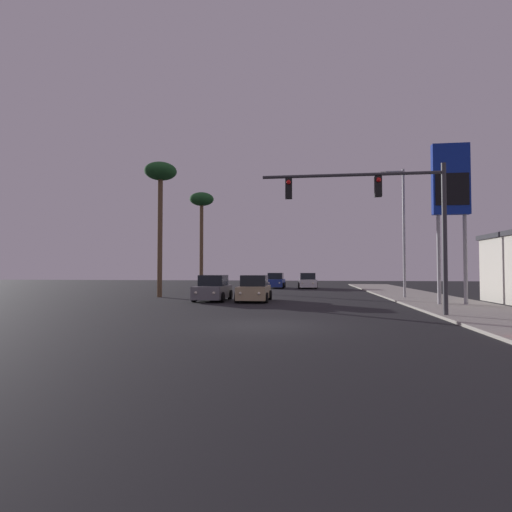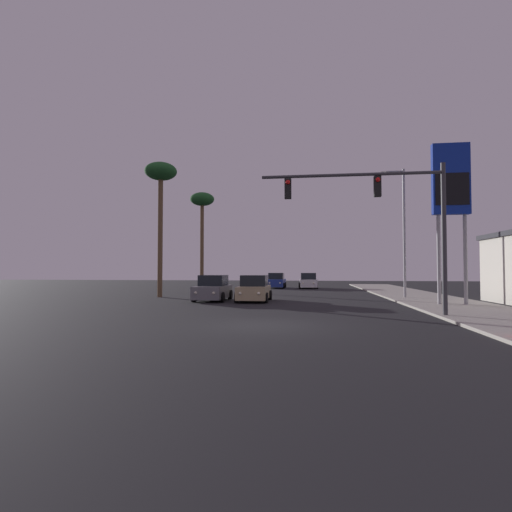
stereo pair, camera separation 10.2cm
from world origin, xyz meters
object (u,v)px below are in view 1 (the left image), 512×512
(traffic_light_mast, at_px, (389,207))
(gas_station_sign, at_px, (451,188))
(car_white, at_px, (308,281))
(palm_tree_near, at_px, (160,180))
(car_blue, at_px, (276,281))
(street_lamp, at_px, (402,226))
(palm_tree_mid, at_px, (202,205))
(car_grey, at_px, (213,289))
(car_tan, at_px, (254,289))

(traffic_light_mast, relative_size, gas_station_sign, 0.88)
(car_white, bearing_deg, palm_tree_near, 52.91)
(car_white, height_order, car_blue, same)
(traffic_light_mast, distance_m, palm_tree_near, 18.39)
(car_white, bearing_deg, gas_station_sign, 109.22)
(street_lamp, height_order, palm_tree_mid, palm_tree_mid)
(traffic_light_mast, bearing_deg, palm_tree_mid, 124.00)
(car_grey, relative_size, palm_tree_mid, 0.44)
(car_grey, xyz_separation_m, traffic_light_mast, (9.69, -7.87, 4.00))
(car_white, distance_m, car_grey, 19.35)
(car_white, relative_size, street_lamp, 0.48)
(car_blue, bearing_deg, car_white, 176.89)
(palm_tree_near, bearing_deg, car_grey, -30.65)
(car_tan, bearing_deg, car_grey, -2.69)
(car_tan, height_order, car_grey, same)
(car_tan, relative_size, car_grey, 1.00)
(gas_station_sign, bearing_deg, palm_tree_near, 164.89)
(palm_tree_near, bearing_deg, traffic_light_mast, -36.50)
(palm_tree_near, bearing_deg, street_lamp, 1.36)
(palm_tree_mid, bearing_deg, gas_station_sign, -39.34)
(palm_tree_mid, bearing_deg, street_lamp, -29.37)
(car_blue, distance_m, palm_tree_near, 19.19)
(car_grey, xyz_separation_m, gas_station_sign, (14.18, -2.30, 5.86))
(gas_station_sign, height_order, palm_tree_mid, palm_tree_mid)
(gas_station_sign, distance_m, palm_tree_mid, 23.90)
(car_blue, relative_size, gas_station_sign, 0.48)
(palm_tree_mid, bearing_deg, car_blue, 39.79)
(palm_tree_mid, bearing_deg, car_tan, -61.51)
(traffic_light_mast, bearing_deg, car_white, 97.57)
(street_lamp, bearing_deg, palm_tree_near, -178.64)
(car_blue, xyz_separation_m, car_grey, (-2.69, -18.59, 0.00))
(car_tan, xyz_separation_m, gas_station_sign, (11.43, -2.20, 5.86))
(street_lamp, bearing_deg, car_tan, -161.66)
(car_tan, bearing_deg, car_white, -101.24)
(car_white, height_order, car_tan, same)
(car_tan, distance_m, car_grey, 2.75)
(car_white, height_order, palm_tree_near, palm_tree_near)
(palm_tree_near, bearing_deg, car_tan, -21.22)
(traffic_light_mast, distance_m, gas_station_sign, 7.39)
(car_white, bearing_deg, street_lamp, 111.59)
(street_lamp, relative_size, gas_station_sign, 1.00)
(car_white, bearing_deg, traffic_light_mast, 95.68)
(traffic_light_mast, xyz_separation_m, palm_tree_mid, (-13.95, 20.67, 3.71))
(car_grey, distance_m, palm_tree_near, 9.72)
(car_white, relative_size, car_grey, 1.01)
(car_grey, xyz_separation_m, palm_tree_near, (-4.74, 2.81, 8.01))
(car_white, xyz_separation_m, traffic_light_mast, (3.48, -26.19, 4.00))
(street_lamp, xyz_separation_m, palm_tree_mid, (-17.03, 9.58, 3.35))
(car_tan, bearing_deg, palm_tree_mid, -62.11)
(car_blue, xyz_separation_m, palm_tree_mid, (-6.94, -5.78, 7.70))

